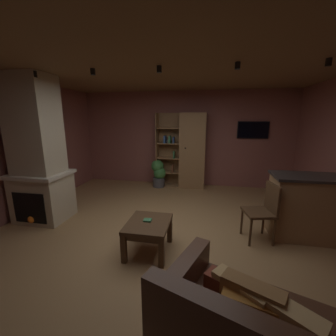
% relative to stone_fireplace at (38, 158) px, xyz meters
% --- Properties ---
extents(floor, '(5.82, 5.87, 0.02)m').
position_rel_stone_fireplace_xyz_m(floor, '(2.36, -0.20, -1.19)').
color(floor, '#A37A4C').
rests_on(floor, ground).
extents(wall_back, '(5.94, 0.06, 2.61)m').
position_rel_stone_fireplace_xyz_m(wall_back, '(2.36, 2.77, 0.13)').
color(wall_back, '#8E544C').
rests_on(wall_back, ground).
extents(wall_left, '(0.06, 5.87, 2.61)m').
position_rel_stone_fireplace_xyz_m(wall_left, '(-0.58, -0.20, 0.13)').
color(wall_left, '#8E544C').
rests_on(wall_left, ground).
extents(ceiling, '(5.82, 5.87, 0.02)m').
position_rel_stone_fireplace_xyz_m(ceiling, '(2.36, -0.20, 1.44)').
color(ceiling, brown).
extents(window_pane_back, '(0.70, 0.01, 0.94)m').
position_rel_stone_fireplace_xyz_m(window_pane_back, '(1.98, 2.73, 0.17)').
color(window_pane_back, white).
extents(stone_fireplace, '(0.96, 0.79, 2.61)m').
position_rel_stone_fireplace_xyz_m(stone_fireplace, '(0.00, 0.00, 0.00)').
color(stone_fireplace, '#BCAD8E').
rests_on(stone_fireplace, ground).
extents(bookshelf_cabinet, '(1.33, 0.41, 2.03)m').
position_rel_stone_fireplace_xyz_m(bookshelf_cabinet, '(2.52, 2.49, -0.17)').
color(bookshelf_cabinet, '#997047').
rests_on(bookshelf_cabinet, ground).
extents(kitchen_bar_counter, '(1.55, 0.60, 1.03)m').
position_rel_stone_fireplace_xyz_m(kitchen_bar_counter, '(4.82, 0.17, -0.66)').
color(kitchen_bar_counter, '#997047').
rests_on(kitchen_bar_counter, ground).
extents(coffee_table, '(0.59, 0.69, 0.46)m').
position_rel_stone_fireplace_xyz_m(coffee_table, '(2.24, -0.66, -0.81)').
color(coffee_table, '#4C331E').
rests_on(coffee_table, ground).
extents(table_book_0, '(0.12, 0.10, 0.02)m').
position_rel_stone_fireplace_xyz_m(table_book_0, '(2.22, -0.63, -0.71)').
color(table_book_0, '#387247').
rests_on(table_book_0, coffee_table).
extents(dining_chair, '(0.50, 0.50, 0.92)m').
position_rel_stone_fireplace_xyz_m(dining_chair, '(3.91, -0.03, -0.65)').
color(dining_chair, '#4C331E').
rests_on(dining_chair, ground).
extents(potted_floor_plant, '(0.41, 0.36, 0.76)m').
position_rel_stone_fireplace_xyz_m(potted_floor_plant, '(1.70, 2.34, -0.77)').
color(potted_floor_plant, '#4C4C51').
rests_on(potted_floor_plant, ground).
extents(wall_mounted_tv, '(0.79, 0.06, 0.44)m').
position_rel_stone_fireplace_xyz_m(wall_mounted_tv, '(4.17, 2.70, 0.41)').
color(wall_mounted_tv, black).
extents(track_light_spot_0, '(0.07, 0.07, 0.09)m').
position_rel_stone_fireplace_xyz_m(track_light_spot_0, '(0.36, -0.25, 1.36)').
color(track_light_spot_0, black).
extents(track_light_spot_1, '(0.07, 0.07, 0.09)m').
position_rel_stone_fireplace_xyz_m(track_light_spot_1, '(1.33, -0.24, 1.36)').
color(track_light_spot_1, black).
extents(track_light_spot_2, '(0.07, 0.07, 0.09)m').
position_rel_stone_fireplace_xyz_m(track_light_spot_2, '(2.32, -0.23, 1.36)').
color(track_light_spot_2, black).
extents(track_light_spot_3, '(0.07, 0.07, 0.09)m').
position_rel_stone_fireplace_xyz_m(track_light_spot_3, '(3.35, -0.25, 1.36)').
color(track_light_spot_3, black).
extents(track_light_spot_4, '(0.07, 0.07, 0.09)m').
position_rel_stone_fireplace_xyz_m(track_light_spot_4, '(4.41, -0.23, 1.36)').
color(track_light_spot_4, black).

